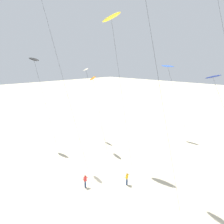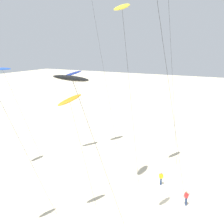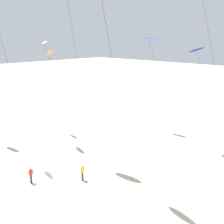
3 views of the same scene
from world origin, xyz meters
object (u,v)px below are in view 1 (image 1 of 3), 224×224
kite_flyer_middle (127,178)px  kite_yellow (111,18)px  kite_white (86,71)px  kite_flyer_nearest (85,181)px  kite_blue (168,67)px  kite_navy (213,77)px  kite_orange (93,79)px  kite_black (34,60)px

kite_flyer_middle → kite_yellow: bearing=153.1°
kite_white → kite_flyer_nearest: kite_white is taller
kite_yellow → kite_blue: size_ratio=1.48×
kite_yellow → kite_white: bearing=157.2°
kite_yellow → kite_navy: bearing=55.0°
kite_blue → kite_orange: 15.25m
kite_navy → kite_orange: size_ratio=1.04×
kite_white → kite_flyer_middle: size_ratio=8.31×
kite_yellow → kite_navy: kite_yellow is taller
kite_navy → kite_flyer_middle: 19.81m
kite_blue → kite_white: bearing=-132.9°
kite_black → kite_flyer_middle: (19.58, 1.33, -14.38)m
kite_white → kite_yellow: (11.57, -4.86, 7.38)m
kite_flyer_nearest → kite_flyer_middle: size_ratio=1.00×
kite_navy → kite_flyer_nearest: size_ratio=8.00×
kite_yellow → kite_flyer_middle: 20.66m
kite_orange → kite_white: bearing=151.5°
kite_orange → kite_yellow: bearing=-17.5°
kite_black → kite_flyer_nearest: (16.33, -2.68, -14.38)m
kite_navy → kite_flyer_nearest: (-6.62, -19.51, -11.86)m
kite_white → kite_yellow: bearing=-22.8°
kite_yellow → kite_orange: bearing=162.5°
kite_orange → kite_black: bearing=-141.7°
kite_orange → kite_flyer_nearest: kite_orange is taller
kite_white → kite_navy: (20.47, 7.84, -0.46)m
kite_navy → kite_white: bearing=-159.0°
kite_white → kite_flyer_middle: 22.43m
kite_white → kite_orange: (5.29, -2.87, -0.98)m
kite_flyer_nearest → kite_navy: bearing=71.3°
kite_yellow → kite_orange: kite_yellow is taller
kite_black → kite_yellow: size_ratio=0.74×
kite_black → kite_yellow: 15.58m
kite_white → kite_flyer_nearest: size_ratio=8.31×
kite_flyer_nearest → kite_flyer_middle: bearing=51.0°
kite_navy → kite_flyer_middle: kite_navy is taller
kite_flyer_nearest → kite_flyer_middle: same height
kite_yellow → kite_flyer_middle: bearing=-26.9°
kite_yellow → kite_orange: 10.65m
kite_orange → kite_navy: bearing=35.2°
kite_yellow → kite_flyer_middle: (5.53, -2.80, -19.71)m
kite_black → kite_flyer_middle: size_ratio=9.50×
kite_white → kite_orange: bearing=-28.5°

